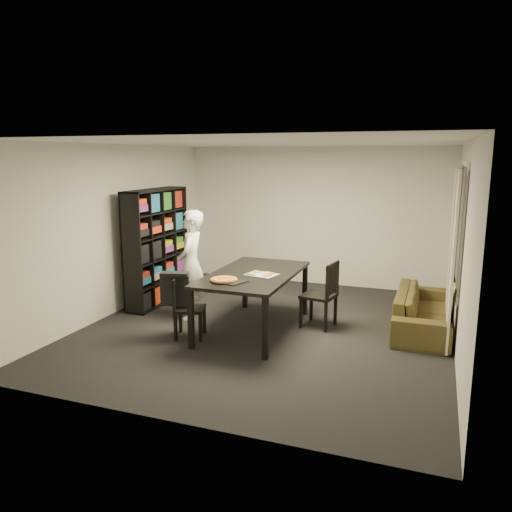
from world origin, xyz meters
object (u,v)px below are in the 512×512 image
(pepperoni_pizza, at_px, (224,279))
(sofa, at_px, (423,310))
(dining_table, at_px, (254,278))
(chair_left, at_px, (184,303))
(person, at_px, (191,265))
(chair_right, at_px, (325,290))
(baking_tray, at_px, (230,281))
(bookshelf, at_px, (157,247))

(pepperoni_pizza, xyz_separation_m, sofa, (2.44, 1.44, -0.58))
(dining_table, relative_size, chair_left, 2.38)
(dining_table, distance_m, person, 1.09)
(chair_right, relative_size, sofa, 0.50)
(chair_right, xyz_separation_m, baking_tray, (-1.04, -1.01, 0.29))
(chair_left, bearing_deg, bookshelf, 24.70)
(bookshelf, xyz_separation_m, chair_left, (1.20, -1.33, -0.47))
(chair_left, bearing_deg, baking_tray, -104.63)
(dining_table, bearing_deg, bookshelf, 159.53)
(chair_right, bearing_deg, person, -73.26)
(dining_table, distance_m, chair_left, 1.02)
(bookshelf, distance_m, baking_tray, 2.27)
(dining_table, relative_size, person, 1.21)
(sofa, bearing_deg, chair_left, 115.33)
(baking_tray, height_order, pepperoni_pizza, pepperoni_pizza)
(chair_right, relative_size, baking_tray, 2.39)
(chair_right, distance_m, pepperoni_pizza, 1.55)
(bookshelf, bearing_deg, sofa, 1.48)
(chair_left, height_order, person, person)
(dining_table, height_order, chair_right, chair_right)
(chair_left, relative_size, baking_tray, 2.09)
(baking_tray, bearing_deg, person, 141.63)
(bookshelf, height_order, sofa, bookshelf)
(person, bearing_deg, chair_right, 84.29)
(person, relative_size, sofa, 0.86)
(chair_right, bearing_deg, pepperoni_pizza, -37.48)
(bookshelf, xyz_separation_m, sofa, (4.24, 0.11, -0.67))
(sofa, bearing_deg, baking_tray, 120.65)
(chair_right, xyz_separation_m, person, (-1.98, -0.26, 0.28))
(chair_left, distance_m, person, 0.90)
(dining_table, distance_m, pepperoni_pizza, 0.63)
(person, bearing_deg, sofa, 88.04)
(chair_right, bearing_deg, baking_tray, -36.54)
(chair_right, relative_size, pepperoni_pizza, 2.74)
(baking_tray, bearing_deg, bookshelf, 145.12)
(bookshelf, distance_m, chair_left, 1.85)
(dining_table, xyz_separation_m, chair_left, (-0.79, -0.59, -0.28))
(baking_tray, bearing_deg, pepperoni_pizza, -155.67)
(bookshelf, xyz_separation_m, person, (0.92, -0.55, -0.13))
(dining_table, height_order, baking_tray, baking_tray)
(bookshelf, height_order, chair_right, bookshelf)
(dining_table, xyz_separation_m, sofa, (2.26, 0.85, -0.48))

